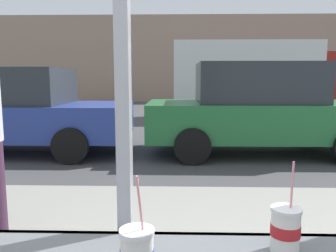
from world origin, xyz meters
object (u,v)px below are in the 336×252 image
Objects in this scene: box_truck at (264,77)px; parked_car_green at (259,109)px; soda_cup_right at (285,229)px; parked_car_blue at (12,110)px.

parked_car_green is at bearing -104.83° from box_truck.
soda_cup_right is at bearing -103.65° from box_truck.
box_truck reaches higher than parked_car_green.
box_truck is (1.57, 5.93, 0.63)m from parked_car_green.
box_truck reaches higher than parked_car_blue.
parked_car_green is (4.87, 0.00, 0.04)m from parked_car_blue.
box_truck is at bearing 76.35° from soda_cup_right.
box_truck reaches higher than soda_cup_right.
parked_car_blue is (-3.64, 5.62, -0.15)m from soda_cup_right.
parked_car_blue is 8.78m from box_truck.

